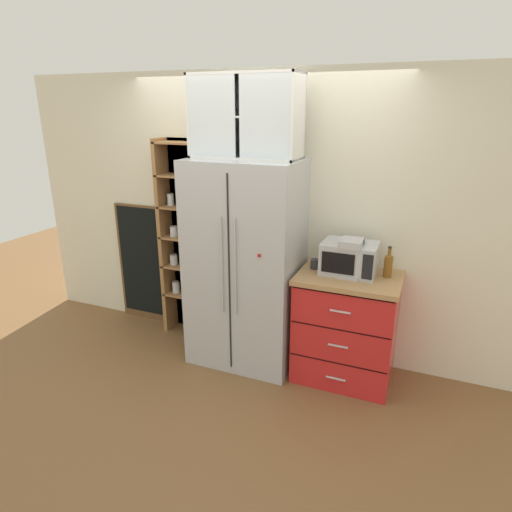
% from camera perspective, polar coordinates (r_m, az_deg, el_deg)
% --- Properties ---
extents(ground_plane, '(10.78, 10.78, 0.00)m').
position_cam_1_polar(ground_plane, '(4.26, -1.40, -12.91)').
color(ground_plane, brown).
extents(wall_back_cream, '(5.07, 0.10, 2.55)m').
position_cam_1_polar(wall_back_cream, '(4.10, 0.72, 5.25)').
color(wall_back_cream, silver).
rests_on(wall_back_cream, ground).
extents(refrigerator, '(0.94, 0.68, 1.84)m').
position_cam_1_polar(refrigerator, '(3.87, -1.37, -1.10)').
color(refrigerator, '#B7BABF').
rests_on(refrigerator, ground).
extents(pantry_shelf_column, '(0.52, 0.25, 1.96)m').
position_cam_1_polar(pantry_shelf_column, '(4.42, -8.90, 2.14)').
color(pantry_shelf_column, brown).
rests_on(pantry_shelf_column, ground).
extents(counter_cabinet, '(0.83, 0.62, 0.94)m').
position_cam_1_polar(counter_cabinet, '(3.84, 11.59, -8.98)').
color(counter_cabinet, red).
rests_on(counter_cabinet, ground).
extents(microwave, '(0.44, 0.33, 0.26)m').
position_cam_1_polar(microwave, '(3.65, 12.04, -0.27)').
color(microwave, '#B7BABF').
rests_on(microwave, counter_cabinet).
extents(coffee_maker, '(0.17, 0.20, 0.31)m').
position_cam_1_polar(coffee_maker, '(3.60, 12.25, -0.13)').
color(coffee_maker, '#B7B7BC').
rests_on(coffee_maker, counter_cabinet).
extents(mug_charcoal, '(0.11, 0.07, 0.08)m').
position_cam_1_polar(mug_charcoal, '(3.74, 7.69, -1.02)').
color(mug_charcoal, '#2D2D33').
rests_on(mug_charcoal, counter_cabinet).
extents(bottle_amber, '(0.07, 0.07, 0.25)m').
position_cam_1_polar(bottle_amber, '(3.66, 16.80, -0.98)').
color(bottle_amber, brown).
rests_on(bottle_amber, counter_cabinet).
extents(upper_cabinet, '(0.90, 0.32, 0.65)m').
position_cam_1_polar(upper_cabinet, '(3.69, -1.21, 17.62)').
color(upper_cabinet, silver).
rests_on(upper_cabinet, refrigerator).
extents(chalkboard_menu, '(0.60, 0.04, 1.28)m').
position_cam_1_polar(chalkboard_menu, '(4.86, -14.41, -0.94)').
color(chalkboard_menu, brown).
rests_on(chalkboard_menu, ground).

